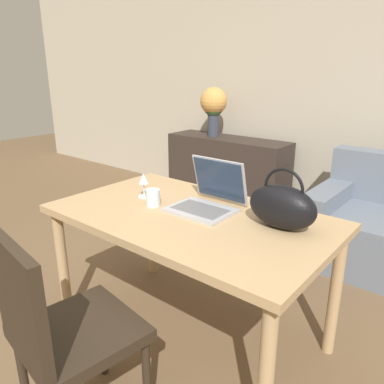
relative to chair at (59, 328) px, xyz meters
name	(u,v)px	position (x,y,z in m)	size (l,w,h in m)	color
wall_back	(351,80)	(0.03, 3.03, 0.84)	(10.00, 0.06, 2.70)	#BCB29E
dining_table	(190,229)	(0.00, 0.78, 0.14)	(1.44, 0.85, 0.74)	tan
chair	(59,328)	(0.00, 0.00, 0.00)	(0.50, 0.50, 0.91)	#2D2319
sideboard	(227,172)	(-1.06, 2.69, -0.14)	(1.36, 0.40, 0.75)	#332823
laptop	(210,196)	(0.03, 0.91, 0.30)	(0.33, 0.33, 0.26)	#ADADB2
drinking_glass	(153,198)	(-0.23, 0.75, 0.27)	(0.08, 0.08, 0.09)	silver
wine_glass	(144,181)	(-0.37, 0.81, 0.32)	(0.07, 0.07, 0.14)	silver
handbag	(282,206)	(0.44, 0.91, 0.34)	(0.33, 0.16, 0.29)	black
flower_vase	(214,105)	(-1.25, 2.68, 0.57)	(0.29, 0.29, 0.52)	#333847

